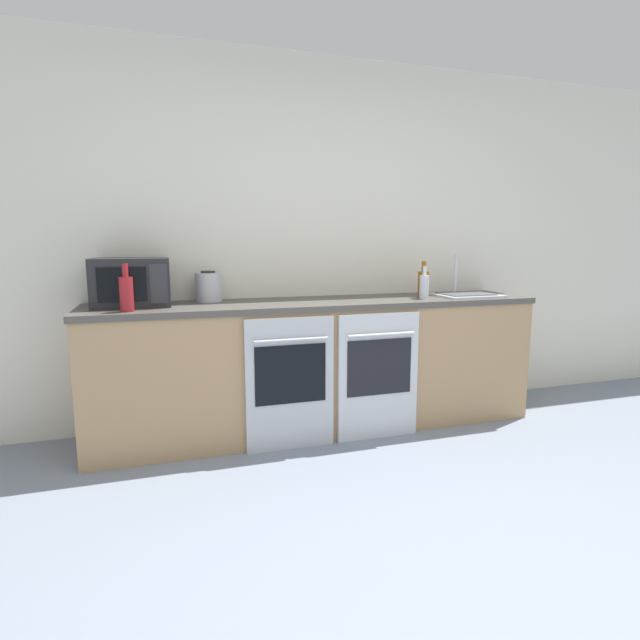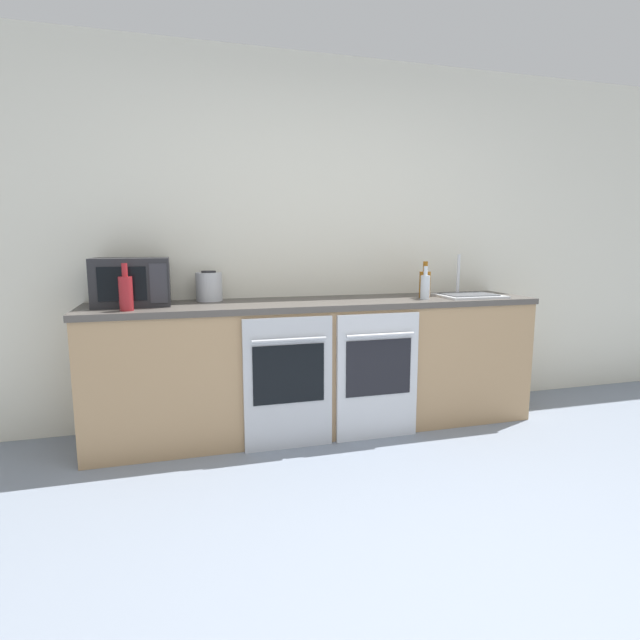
{
  "view_description": "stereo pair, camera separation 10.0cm",
  "coord_description": "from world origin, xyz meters",
  "px_view_note": "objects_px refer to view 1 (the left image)",
  "views": [
    {
      "loc": [
        -1.02,
        -1.26,
        1.29
      ],
      "look_at": [
        0.0,
        1.97,
        0.77
      ],
      "focal_mm": 28.0,
      "sensor_mm": 36.0,
      "label": 1
    },
    {
      "loc": [
        -0.93,
        -1.29,
        1.29
      ],
      "look_at": [
        0.0,
        1.97,
        0.77
      ],
      "focal_mm": 28.0,
      "sensor_mm": 36.0,
      "label": 2
    }
  ],
  "objects_px": {
    "bottle_red": "(126,293)",
    "bottle_amber": "(423,283)",
    "bottle_clear": "(424,286)",
    "kettle": "(208,287)",
    "microwave": "(131,282)",
    "sink": "(465,294)",
    "oven_left": "(290,383)",
    "oven_right": "(378,375)"
  },
  "relations": [
    {
      "from": "bottle_red",
      "to": "kettle",
      "type": "bearing_deg",
      "value": 37.04
    },
    {
      "from": "oven_right",
      "to": "bottle_amber",
      "type": "bearing_deg",
      "value": 31.22
    },
    {
      "from": "microwave",
      "to": "kettle",
      "type": "bearing_deg",
      "value": 13.77
    },
    {
      "from": "oven_left",
      "to": "sink",
      "type": "distance_m",
      "value": 1.51
    },
    {
      "from": "bottle_clear",
      "to": "kettle",
      "type": "relative_size",
      "value": 1.12
    },
    {
      "from": "oven_right",
      "to": "bottle_red",
      "type": "relative_size",
      "value": 3.05
    },
    {
      "from": "microwave",
      "to": "bottle_clear",
      "type": "bearing_deg",
      "value": -5.46
    },
    {
      "from": "bottle_amber",
      "to": "sink",
      "type": "relative_size",
      "value": 0.58
    },
    {
      "from": "oven_left",
      "to": "bottle_red",
      "type": "bearing_deg",
      "value": 172.31
    },
    {
      "from": "bottle_red",
      "to": "kettle",
      "type": "xyz_separation_m",
      "value": [
        0.49,
        0.37,
        -0.01
      ]
    },
    {
      "from": "microwave",
      "to": "sink",
      "type": "height_order",
      "value": "sink"
    },
    {
      "from": "oven_right",
      "to": "bottle_amber",
      "type": "distance_m",
      "value": 0.8
    },
    {
      "from": "microwave",
      "to": "bottle_red",
      "type": "distance_m",
      "value": 0.26
    },
    {
      "from": "oven_right",
      "to": "bottle_clear",
      "type": "xyz_separation_m",
      "value": [
        0.43,
        0.2,
        0.56
      ]
    },
    {
      "from": "bottle_red",
      "to": "bottle_clear",
      "type": "bearing_deg",
      "value": 2.05
    },
    {
      "from": "bottle_red",
      "to": "sink",
      "type": "bearing_deg",
      "value": 3.23
    },
    {
      "from": "microwave",
      "to": "kettle",
      "type": "xyz_separation_m",
      "value": [
        0.48,
        0.12,
        -0.05
      ]
    },
    {
      "from": "microwave",
      "to": "oven_left",
      "type": "bearing_deg",
      "value": -22.6
    },
    {
      "from": "sink",
      "to": "bottle_clear",
      "type": "bearing_deg",
      "value": -170.75
    },
    {
      "from": "oven_right",
      "to": "bottle_amber",
      "type": "height_order",
      "value": "bottle_amber"
    },
    {
      "from": "bottle_amber",
      "to": "sink",
      "type": "height_order",
      "value": "sink"
    },
    {
      "from": "sink",
      "to": "bottle_red",
      "type": "bearing_deg",
      "value": -176.77
    },
    {
      "from": "bottle_red",
      "to": "kettle",
      "type": "relative_size",
      "value": 1.35
    },
    {
      "from": "oven_right",
      "to": "kettle",
      "type": "relative_size",
      "value": 4.11
    },
    {
      "from": "bottle_amber",
      "to": "bottle_red",
      "type": "height_order",
      "value": "bottle_red"
    },
    {
      "from": "bottle_clear",
      "to": "bottle_amber",
      "type": "bearing_deg",
      "value": 63.83
    },
    {
      "from": "bottle_amber",
      "to": "bottle_clear",
      "type": "height_order",
      "value": "bottle_amber"
    },
    {
      "from": "bottle_clear",
      "to": "oven_right",
      "type": "bearing_deg",
      "value": -155.45
    },
    {
      "from": "kettle",
      "to": "sink",
      "type": "relative_size",
      "value": 0.46
    },
    {
      "from": "oven_left",
      "to": "bottle_red",
      "type": "distance_m",
      "value": 1.1
    },
    {
      "from": "oven_right",
      "to": "sink",
      "type": "xyz_separation_m",
      "value": [
        0.81,
        0.26,
        0.49
      ]
    },
    {
      "from": "oven_left",
      "to": "kettle",
      "type": "xyz_separation_m",
      "value": [
        -0.44,
        0.5,
        0.57
      ]
    },
    {
      "from": "oven_right",
      "to": "bottle_clear",
      "type": "distance_m",
      "value": 0.73
    },
    {
      "from": "oven_right",
      "to": "sink",
      "type": "height_order",
      "value": "sink"
    },
    {
      "from": "microwave",
      "to": "kettle",
      "type": "relative_size",
      "value": 2.24
    },
    {
      "from": "oven_left",
      "to": "bottle_red",
      "type": "relative_size",
      "value": 3.05
    },
    {
      "from": "oven_right",
      "to": "sink",
      "type": "bearing_deg",
      "value": 17.66
    },
    {
      "from": "oven_right",
      "to": "bottle_amber",
      "type": "relative_size",
      "value": 3.23
    },
    {
      "from": "bottle_red",
      "to": "bottle_amber",
      "type": "bearing_deg",
      "value": 4.59
    },
    {
      "from": "oven_left",
      "to": "kettle",
      "type": "distance_m",
      "value": 0.87
    },
    {
      "from": "oven_left",
      "to": "microwave",
      "type": "bearing_deg",
      "value": 157.4
    },
    {
      "from": "oven_left",
      "to": "sink",
      "type": "relative_size",
      "value": 1.88
    }
  ]
}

